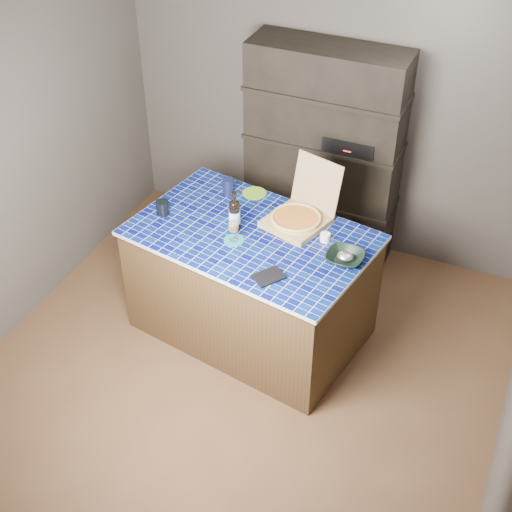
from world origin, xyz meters
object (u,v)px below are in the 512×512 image
at_px(pizza_box, 298,216).
at_px(bowl, 345,258).
at_px(mead_bottle, 235,214).
at_px(wine_glass, 234,227).
at_px(kitchen_island, 252,283).
at_px(dvd_case, 269,277).

height_order(pizza_box, bowl, pizza_box).
bearing_deg(bowl, mead_bottle, 176.92).
height_order(pizza_box, wine_glass, pizza_box).
relative_size(kitchen_island, bowl, 7.23).
distance_m(wine_glass, bowl, 0.76).
distance_m(kitchen_island, wine_glass, 0.57).
distance_m(mead_bottle, bowl, 0.81).
xyz_separation_m(mead_bottle, bowl, (0.80, -0.04, -0.09)).
bearing_deg(pizza_box, dvd_case, -69.38).
bearing_deg(dvd_case, wine_glass, 178.71).
height_order(mead_bottle, bowl, mead_bottle).
relative_size(wine_glass, bowl, 0.66).
height_order(mead_bottle, wine_glass, mead_bottle).
bearing_deg(pizza_box, wine_glass, -115.23).
bearing_deg(dvd_case, bowl, 76.81).
relative_size(pizza_box, mead_bottle, 1.86).
height_order(wine_glass, dvd_case, wine_glass).
distance_m(kitchen_island, bowl, 0.82).
xyz_separation_m(kitchen_island, mead_bottle, (-0.13, 0.01, 0.56)).
bearing_deg(bowl, pizza_box, 147.47).
distance_m(kitchen_island, pizza_box, 0.61).
distance_m(mead_bottle, dvd_case, 0.59).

